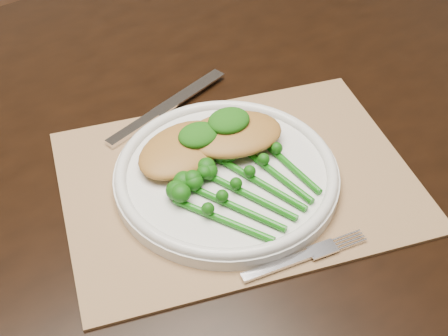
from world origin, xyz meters
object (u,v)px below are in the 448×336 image
dining_table (145,311)px  broccolini_bundle (256,189)px  chicken_fillet_left (182,149)px  placemat (238,180)px  dinner_plate (226,174)px

dining_table → broccolini_bundle: size_ratio=8.29×
broccolini_bundle → dining_table: bearing=100.6°
dining_table → chicken_fillet_left: bearing=-57.7°
placemat → dinner_plate: (-0.01, 0.00, 0.01)m
placemat → dinner_plate: dinner_plate is taller
placemat → broccolini_bundle: 0.05m
placemat → broccolini_bundle: bearing=-79.0°
dining_table → dinner_plate: 0.42m
dining_table → placemat: size_ratio=3.91×
dinner_plate → chicken_fillet_left: (-0.03, 0.05, 0.02)m
chicken_fillet_left → dinner_plate: bearing=-74.7°
dining_table → dinner_plate: size_ratio=6.06×
dining_table → dinner_plate: bearing=-59.4°
placemat → dinner_plate: 0.02m
chicken_fillet_left → broccolini_bundle: (0.04, -0.10, -0.01)m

